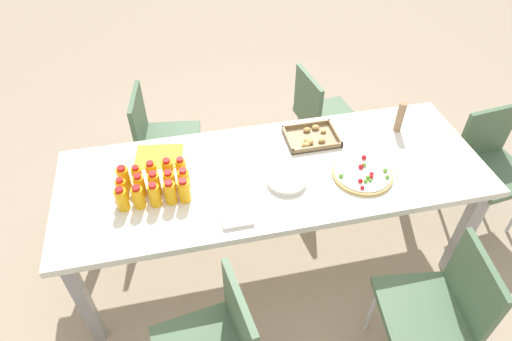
{
  "coord_description": "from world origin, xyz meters",
  "views": [
    {
      "loc": [
        -0.46,
        -1.65,
        2.37
      ],
      "look_at": [
        -0.1,
        0.0,
        0.78
      ],
      "focal_mm": 30.58,
      "sensor_mm": 36.0,
      "label": 1
    }
  ],
  "objects_px": {
    "juice_bottle_8": "(170,182)",
    "juice_bottle_3": "(170,192)",
    "juice_bottle_1": "(138,197)",
    "juice_bottle_2": "(155,195)",
    "chair_far_right": "(321,114)",
    "juice_bottle_11": "(138,177)",
    "chair_near_right": "(440,305)",
    "cardboard_tube": "(400,117)",
    "juice_bottle_12": "(152,174)",
    "juice_bottle_4": "(184,191)",
    "juice_bottle_13": "(168,171)",
    "juice_bottle_5": "(122,189)",
    "juice_bottle_10": "(124,178)",
    "fruit_pizza": "(362,174)",
    "paper_folder": "(159,156)",
    "juice_bottle_14": "(181,169)",
    "juice_bottle_7": "(155,184)",
    "snack_tray": "(311,137)",
    "plate_stack": "(287,181)",
    "party_table": "(274,179)",
    "juice_bottle_6": "(140,186)",
    "juice_bottle_9": "(184,180)",
    "chair_end": "(491,161)",
    "napkin_stack": "(236,216)",
    "juice_bottle_0": "(122,199)",
    "chair_far_left": "(160,136)"
  },
  "relations": [
    {
      "from": "fruit_pizza",
      "to": "paper_folder",
      "type": "relative_size",
      "value": 1.24
    },
    {
      "from": "juice_bottle_4",
      "to": "juice_bottle_13",
      "type": "height_order",
      "value": "juice_bottle_13"
    },
    {
      "from": "juice_bottle_1",
      "to": "napkin_stack",
      "type": "relative_size",
      "value": 0.89
    },
    {
      "from": "party_table",
      "to": "juice_bottle_8",
      "type": "relative_size",
      "value": 17.29
    },
    {
      "from": "juice_bottle_3",
      "to": "paper_folder",
      "type": "bearing_deg",
      "value": 96.95
    },
    {
      "from": "juice_bottle_3",
      "to": "juice_bottle_6",
      "type": "bearing_deg",
      "value": 150.96
    },
    {
      "from": "juice_bottle_5",
      "to": "juice_bottle_14",
      "type": "height_order",
      "value": "juice_bottle_14"
    },
    {
      "from": "chair_far_right",
      "to": "napkin_stack",
      "type": "bearing_deg",
      "value": -45.06
    },
    {
      "from": "juice_bottle_4",
      "to": "juice_bottle_5",
      "type": "height_order",
      "value": "juice_bottle_4"
    },
    {
      "from": "chair_near_right",
      "to": "cardboard_tube",
      "type": "xyz_separation_m",
      "value": [
        0.19,
        0.99,
        0.35
      ]
    },
    {
      "from": "juice_bottle_2",
      "to": "snack_tray",
      "type": "distance_m",
      "value": 0.97
    },
    {
      "from": "party_table",
      "to": "chair_far_right",
      "type": "height_order",
      "value": "chair_far_right"
    },
    {
      "from": "juice_bottle_8",
      "to": "juice_bottle_3",
      "type": "bearing_deg",
      "value": -91.36
    },
    {
      "from": "juice_bottle_4",
      "to": "juice_bottle_13",
      "type": "distance_m",
      "value": 0.17
    },
    {
      "from": "party_table",
      "to": "juice_bottle_0",
      "type": "bearing_deg",
      "value": -172.55
    },
    {
      "from": "juice_bottle_5",
      "to": "juice_bottle_12",
      "type": "bearing_deg",
      "value": 26.67
    },
    {
      "from": "juice_bottle_2",
      "to": "juice_bottle_13",
      "type": "height_order",
      "value": "juice_bottle_13"
    },
    {
      "from": "cardboard_tube",
      "to": "juice_bottle_10",
      "type": "bearing_deg",
      "value": -174.78
    },
    {
      "from": "juice_bottle_5",
      "to": "juice_bottle_8",
      "type": "bearing_deg",
      "value": 0.88
    },
    {
      "from": "juice_bottle_1",
      "to": "juice_bottle_2",
      "type": "xyz_separation_m",
      "value": [
        0.08,
        -0.0,
        0.0
      ]
    },
    {
      "from": "juice_bottle_0",
      "to": "juice_bottle_9",
      "type": "height_order",
      "value": "juice_bottle_0"
    },
    {
      "from": "chair_end",
      "to": "snack_tray",
      "type": "distance_m",
      "value": 1.22
    },
    {
      "from": "chair_far_left",
      "to": "juice_bottle_4",
      "type": "relative_size",
      "value": 5.97
    },
    {
      "from": "chair_far_right",
      "to": "juice_bottle_11",
      "type": "xyz_separation_m",
      "value": [
        -1.27,
        -0.74,
        0.32
      ]
    },
    {
      "from": "juice_bottle_11",
      "to": "snack_tray",
      "type": "distance_m",
      "value": 1.01
    },
    {
      "from": "juice_bottle_4",
      "to": "juice_bottle_7",
      "type": "xyz_separation_m",
      "value": [
        -0.14,
        0.08,
        0.0
      ]
    },
    {
      "from": "juice_bottle_9",
      "to": "juice_bottle_11",
      "type": "distance_m",
      "value": 0.24
    },
    {
      "from": "juice_bottle_11",
      "to": "cardboard_tube",
      "type": "relative_size",
      "value": 0.69
    },
    {
      "from": "cardboard_tube",
      "to": "juice_bottle_14",
      "type": "bearing_deg",
      "value": -173.56
    },
    {
      "from": "fruit_pizza",
      "to": "napkin_stack",
      "type": "height_order",
      "value": "fruit_pizza"
    },
    {
      "from": "juice_bottle_7",
      "to": "juice_bottle_14",
      "type": "distance_m",
      "value": 0.16
    },
    {
      "from": "juice_bottle_3",
      "to": "cardboard_tube",
      "type": "xyz_separation_m",
      "value": [
        1.36,
        0.3,
        0.03
      ]
    },
    {
      "from": "chair_end",
      "to": "juice_bottle_4",
      "type": "distance_m",
      "value": 1.98
    },
    {
      "from": "juice_bottle_2",
      "to": "juice_bottle_11",
      "type": "height_order",
      "value": "juice_bottle_2"
    },
    {
      "from": "juice_bottle_5",
      "to": "juice_bottle_1",
      "type": "bearing_deg",
      "value": -42.8
    },
    {
      "from": "snack_tray",
      "to": "juice_bottle_3",
      "type": "bearing_deg",
      "value": -158.77
    },
    {
      "from": "juice_bottle_3",
      "to": "plate_stack",
      "type": "height_order",
      "value": "juice_bottle_3"
    },
    {
      "from": "juice_bottle_0",
      "to": "juice_bottle_1",
      "type": "xyz_separation_m",
      "value": [
        0.08,
        -0.0,
        -0.0
      ]
    },
    {
      "from": "juice_bottle_14",
      "to": "juice_bottle_2",
      "type": "bearing_deg",
      "value": -132.66
    },
    {
      "from": "juice_bottle_7",
      "to": "juice_bottle_9",
      "type": "relative_size",
      "value": 1.08
    },
    {
      "from": "chair_end",
      "to": "juice_bottle_11",
      "type": "distance_m",
      "value": 2.19
    },
    {
      "from": "juice_bottle_6",
      "to": "juice_bottle_2",
      "type": "bearing_deg",
      "value": -49.95
    },
    {
      "from": "juice_bottle_4",
      "to": "juice_bottle_10",
      "type": "bearing_deg",
      "value": 151.5
    },
    {
      "from": "chair_far_right",
      "to": "juice_bottle_9",
      "type": "height_order",
      "value": "juice_bottle_9"
    },
    {
      "from": "party_table",
      "to": "juice_bottle_1",
      "type": "distance_m",
      "value": 0.73
    },
    {
      "from": "juice_bottle_5",
      "to": "juice_bottle_0",
      "type": "bearing_deg",
      "value": -90.84
    },
    {
      "from": "fruit_pizza",
      "to": "napkin_stack",
      "type": "distance_m",
      "value": 0.72
    },
    {
      "from": "juice_bottle_7",
      "to": "juice_bottle_6",
      "type": "bearing_deg",
      "value": 173.35
    },
    {
      "from": "juice_bottle_2",
      "to": "juice_bottle_12",
      "type": "bearing_deg",
      "value": 91.9
    },
    {
      "from": "juice_bottle_1",
      "to": "juice_bottle_13",
      "type": "distance_m",
      "value": 0.22
    }
  ]
}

